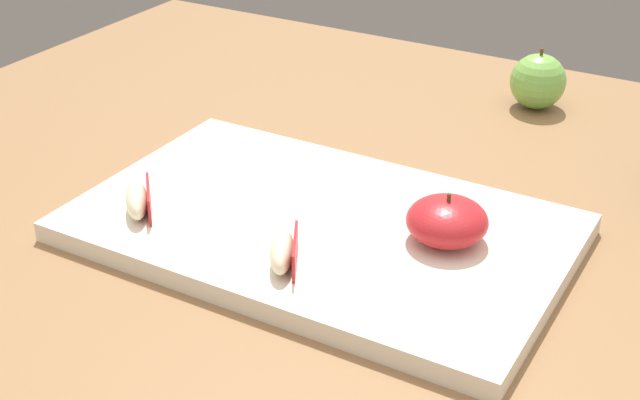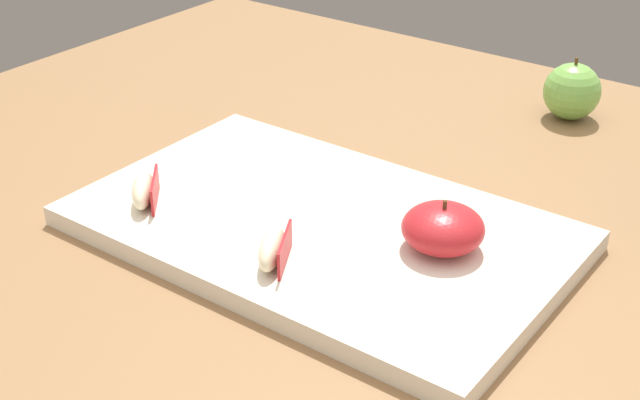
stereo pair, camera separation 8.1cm
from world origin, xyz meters
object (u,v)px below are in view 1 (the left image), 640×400
(cutting_board, at_px, (320,228))
(apple_wedge_middle, at_px, (283,251))
(apple_wedge_back, at_px, (138,200))
(whole_apple_granny_green, at_px, (538,81))
(apple_half_skin_up, at_px, (447,221))

(cutting_board, relative_size, apple_wedge_middle, 7.03)
(apple_wedge_back, bearing_deg, apple_wedge_middle, -3.05)
(whole_apple_granny_green, bearing_deg, apple_wedge_back, -115.81)
(apple_half_skin_up, xyz_separation_m, apple_wedge_back, (-0.27, -0.10, -0.01))
(apple_half_skin_up, height_order, whole_apple_granny_green, whole_apple_granny_green)
(cutting_board, distance_m, apple_wedge_back, 0.17)
(cutting_board, bearing_deg, apple_wedge_middle, -82.05)
(apple_half_skin_up, bearing_deg, cutting_board, -168.98)
(apple_wedge_back, distance_m, whole_apple_granny_green, 0.53)
(apple_half_skin_up, distance_m, apple_wedge_back, 0.29)
(cutting_board, height_order, apple_half_skin_up, apple_half_skin_up)
(apple_wedge_back, bearing_deg, cutting_board, 25.70)
(apple_wedge_middle, bearing_deg, whole_apple_granny_green, 82.31)
(cutting_board, xyz_separation_m, apple_wedge_back, (-0.15, -0.07, 0.02))
(apple_wedge_middle, relative_size, whole_apple_granny_green, 0.84)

